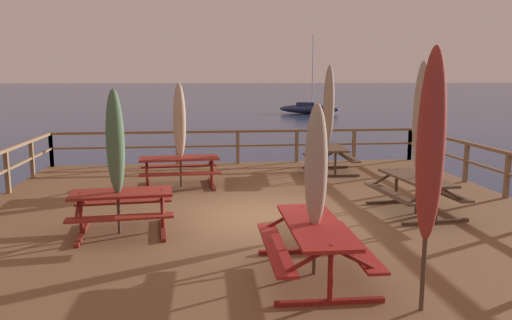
{
  "coord_description": "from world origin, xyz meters",
  "views": [
    {
      "loc": [
        -1.19,
        -9.61,
        3.6
      ],
      "look_at": [
        0.0,
        0.97,
        1.81
      ],
      "focal_mm": 34.55,
      "sensor_mm": 36.0,
      "label": 1
    }
  ],
  "objects": [
    {
      "name": "patio_umbrella_tall_front",
      "position": [
        2.54,
        4.5,
        2.81
      ],
      "size": [
        0.32,
        0.32,
        3.15
      ],
      "color": "#4C3828",
      "rests_on": "wooden_deck"
    },
    {
      "name": "picnic_table_mid_right",
      "position": [
        2.61,
        4.43,
        1.36
      ],
      "size": [
        1.48,
        1.77,
        0.78
      ],
      "color": "brown",
      "rests_on": "wooden_deck"
    },
    {
      "name": "railing_waterside_far",
      "position": [
        -0.0,
        6.33,
        1.56
      ],
      "size": [
        11.88,
        0.1,
        1.09
      ],
      "color": "brown",
      "rests_on": "wooden_deck"
    },
    {
      "name": "picnic_table_back_left",
      "position": [
        -2.63,
        -0.78,
        1.36
      ],
      "size": [
        1.91,
        1.56,
        0.78
      ],
      "color": "maroon",
      "rests_on": "wooden_deck"
    },
    {
      "name": "patio_umbrella_short_front",
      "position": [
        3.22,
        -0.14,
        2.79
      ],
      "size": [
        0.32,
        0.32,
        3.12
      ],
      "color": "#4C3828",
      "rests_on": "wooden_deck"
    },
    {
      "name": "sailboat_distant",
      "position": [
        9.61,
        39.0,
        0.51
      ],
      "size": [
        6.19,
        3.81,
        7.72
      ],
      "color": "navy",
      "rests_on": "ground"
    },
    {
      "name": "picnic_table_front_right",
      "position": [
        0.38,
        -3.08,
        1.37
      ],
      "size": [
        1.43,
        2.21,
        0.78
      ],
      "color": "maroon",
      "rests_on": "wooden_deck"
    },
    {
      "name": "picnic_table_front_left",
      "position": [
        3.22,
        -0.07,
        1.37
      ],
      "size": [
        1.57,
        2.11,
        0.78
      ],
      "color": "brown",
      "rests_on": "wooden_deck"
    },
    {
      "name": "patio_umbrella_tall_mid_right",
      "position": [
        -2.69,
        -0.81,
        2.46
      ],
      "size": [
        0.32,
        0.32,
        2.61
      ],
      "color": "#4C3828",
      "rests_on": "wooden_deck"
    },
    {
      "name": "patio_umbrella_short_mid",
      "position": [
        1.43,
        -4.27,
        2.81
      ],
      "size": [
        0.32,
        0.32,
        3.15
      ],
      "color": "#4C3828",
      "rests_on": "wooden_deck"
    },
    {
      "name": "picnic_table_back_right",
      "position": [
        -1.76,
        2.99,
        1.37
      ],
      "size": [
        2.1,
        1.55,
        0.78
      ],
      "color": "maroon",
      "rests_on": "wooden_deck"
    },
    {
      "name": "wooden_deck",
      "position": [
        0.0,
        0.0,
        0.4
      ],
      "size": [
        12.08,
        12.96,
        0.81
      ],
      "primitive_type": "cube",
      "color": "brown",
      "rests_on": "ground"
    },
    {
      "name": "patio_umbrella_tall_back_right",
      "position": [
        -1.73,
        2.96,
        2.5
      ],
      "size": [
        0.32,
        0.32,
        2.67
      ],
      "color": "#4C3828",
      "rests_on": "wooden_deck"
    },
    {
      "name": "ground_plane",
      "position": [
        0.0,
        0.0,
        0.0
      ],
      "size": [
        600.0,
        600.0,
        0.0
      ],
      "primitive_type": "plane",
      "color": "navy"
    },
    {
      "name": "patio_umbrella_tall_mid_left",
      "position": [
        0.39,
        -3.04,
        2.37
      ],
      "size": [
        0.32,
        0.32,
        2.46
      ],
      "color": "#4C3828",
      "rests_on": "wooden_deck"
    }
  ]
}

